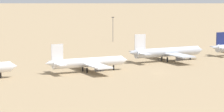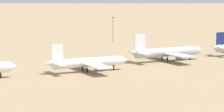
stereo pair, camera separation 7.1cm
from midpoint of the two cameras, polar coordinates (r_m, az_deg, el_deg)
name	(u,v)px [view 2 (the right image)]	position (r m, az deg, el deg)	size (l,w,h in m)	color
ground	(158,73)	(265.88, 4.36, -1.63)	(4000.00, 4000.00, 0.00)	#9E8460
parked_jet_white_3	(87,62)	(267.80, -2.36, -0.62)	(40.00, 33.98, 13.22)	white
parked_jet_white_4	(167,52)	(303.08, 5.23, 0.37)	(43.49, 36.87, 14.36)	silver
light_pole_mid	(113,27)	(396.34, 0.10, 2.73)	(1.80, 0.50, 16.34)	#59595E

